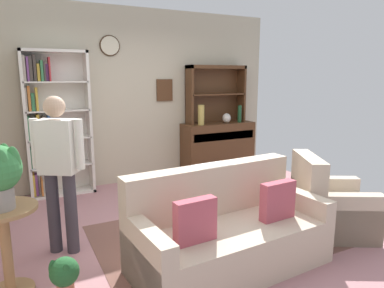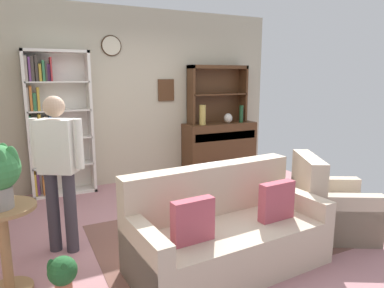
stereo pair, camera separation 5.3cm
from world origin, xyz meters
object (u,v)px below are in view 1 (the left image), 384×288
object	(u,v)px
armchair_floral	(329,207)
vase_tall	(201,115)
vase_round	(227,118)
potted_plant_small	(64,274)
plant_stand	(6,242)
bookshelf	(52,123)
person_reading	(59,164)
bottle_wine	(240,114)
couch_floral	(227,233)
coffee_table	(194,198)
sideboard_hutch	(216,86)
sideboard	(218,146)
book_stack	(187,191)

from	to	relation	value
armchair_floral	vase_tall	bearing A→B (deg)	95.43
vase_round	potted_plant_small	xyz separation A→B (m)	(-3.09, -2.47, -0.82)
plant_stand	potted_plant_small	world-z (taller)	plant_stand
bookshelf	person_reading	size ratio (longest dim) A/B	1.35
bottle_wine	couch_floral	xyz separation A→B (m)	(-1.94, -2.64, -0.76)
vase_tall	potted_plant_small	size ratio (longest dim) A/B	1.04
coffee_table	vase_tall	bearing A→B (deg)	59.53
plant_stand	sideboard_hutch	bearing A→B (deg)	35.79
vase_tall	couch_floral	distance (m)	2.99
sideboard	armchair_floral	world-z (taller)	sideboard
sideboard	coffee_table	size ratio (longest dim) A/B	1.62
bottle_wine	plant_stand	distance (m)	4.40
vase_round	plant_stand	xyz separation A→B (m)	(-3.48, -2.24, -0.55)
potted_plant_small	person_reading	xyz separation A→B (m)	(0.09, 0.76, 0.72)
coffee_table	bottle_wine	bearing A→B (deg)	44.17
sideboard	couch_floral	xyz separation A→B (m)	(-1.55, -2.73, -0.20)
armchair_floral	coffee_table	xyz separation A→B (m)	(-1.30, 0.79, 0.06)
bottle_wine	couch_floral	size ratio (longest dim) A/B	0.16
vase_round	potted_plant_small	bearing A→B (deg)	-141.34
bookshelf	vase_round	bearing A→B (deg)	-3.00
vase_tall	book_stack	xyz separation A→B (m)	(-1.15, -1.78, -0.64)
bookshelf	armchair_floral	bearing A→B (deg)	-46.58
bottle_wine	person_reading	bearing A→B (deg)	-152.61
vase_tall	vase_round	distance (m)	0.53
plant_stand	bookshelf	bearing A→B (deg)	75.57
armchair_floral	plant_stand	size ratio (longest dim) A/B	1.41
sideboard_hutch	coffee_table	world-z (taller)	sideboard_hutch
couch_floral	book_stack	xyz separation A→B (m)	(0.01, 0.86, 0.14)
sideboard	coffee_table	distance (m)	2.37
bottle_wine	couch_floral	world-z (taller)	bottle_wine
bookshelf	book_stack	size ratio (longest dim) A/B	9.95
sideboard	armchair_floral	xyz separation A→B (m)	(-0.14, -2.66, -0.22)
bookshelf	sideboard	xyz separation A→B (m)	(2.74, -0.08, -0.57)
bookshelf	sideboard_hutch	size ratio (longest dim) A/B	1.91
plant_stand	book_stack	world-z (taller)	plant_stand
vase_round	book_stack	bearing A→B (deg)	-132.83
bookshelf	sideboard	world-z (taller)	bookshelf
coffee_table	sideboard_hutch	bearing A→B (deg)	53.90
vase_round	book_stack	world-z (taller)	vase_round
coffee_table	book_stack	bearing A→B (deg)	176.98
vase_round	coffee_table	bearing A→B (deg)	-131.10
sideboard	person_reading	xyz separation A→B (m)	(-2.87, -1.78, 0.40)
sideboard_hutch	armchair_floral	world-z (taller)	sideboard_hutch
bottle_wine	coffee_table	bearing A→B (deg)	-135.83
vase_tall	coffee_table	distance (m)	2.20
vase_tall	coffee_table	bearing A→B (deg)	-120.47
bookshelf	coffee_table	bearing A→B (deg)	-56.46
plant_stand	book_stack	bearing A→B (deg)	13.73
potted_plant_small	bookshelf	bearing A→B (deg)	85.16
plant_stand	person_reading	distance (m)	0.85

